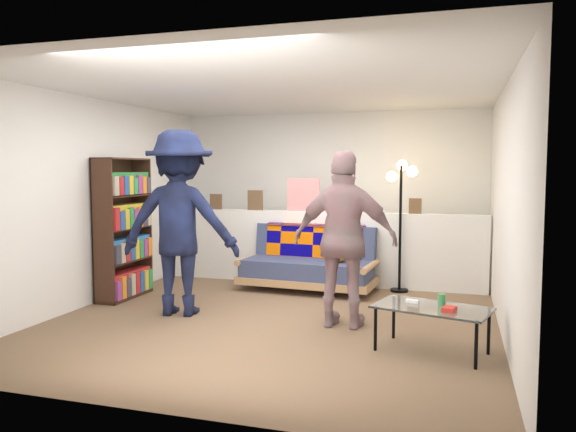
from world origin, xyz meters
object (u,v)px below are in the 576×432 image
object	(u,v)px
person_left	(180,223)
coffee_table	(433,310)
person_right	(345,239)
futon_sofa	(310,263)
bookshelf	(123,233)
floor_lamp	(401,199)

from	to	relation	value
person_left	coffee_table	bearing A→B (deg)	158.35
person_left	person_right	world-z (taller)	person_left
futon_sofa	coffee_table	distance (m)	2.70
futon_sofa	bookshelf	world-z (taller)	bookshelf
coffee_table	person_left	world-z (taller)	person_left
bookshelf	floor_lamp	xyz separation A→B (m)	(3.21, 1.35, 0.40)
person_right	bookshelf	bearing A→B (deg)	-7.86
coffee_table	floor_lamp	bearing A→B (deg)	101.95
floor_lamp	person_left	world-z (taller)	person_left
futon_sofa	person_left	xyz separation A→B (m)	(-1.05, -1.58, 0.65)
futon_sofa	person_left	bearing A→B (deg)	-123.46
coffee_table	person_left	bearing A→B (deg)	168.23
futon_sofa	person_left	size ratio (longest dim) A/B	0.90
bookshelf	person_left	world-z (taller)	person_left
bookshelf	futon_sofa	bearing A→B (deg)	27.62
bookshelf	floor_lamp	world-z (taller)	bookshelf
bookshelf	coffee_table	size ratio (longest dim) A/B	1.62
bookshelf	coffee_table	xyz separation A→B (m)	(3.72, -1.06, -0.42)
futon_sofa	coffee_table	bearing A→B (deg)	-52.55
coffee_table	futon_sofa	bearing A→B (deg)	127.45
person_right	person_left	bearing A→B (deg)	2.06
floor_lamp	person_right	world-z (taller)	person_right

